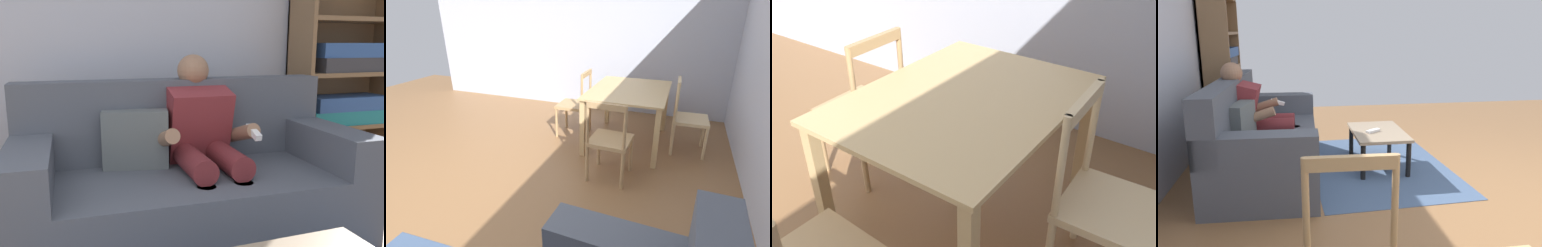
% 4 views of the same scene
% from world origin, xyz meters
% --- Properties ---
extents(couch, '(2.08, 1.00, 0.94)m').
position_xyz_m(couch, '(1.22, 1.95, 0.33)').
color(couch, '#474C56').
rests_on(couch, ground_plane).
extents(person_lounging, '(0.60, 0.90, 1.10)m').
position_xyz_m(person_lounging, '(1.34, 1.98, 0.57)').
color(person_lounging, maroon).
rests_on(person_lounging, ground_plane).
extents(bookshelf, '(0.94, 0.36, 1.83)m').
position_xyz_m(bookshelf, '(2.86, 2.57, 0.80)').
color(bookshelf, brown).
rests_on(bookshelf, ground_plane).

